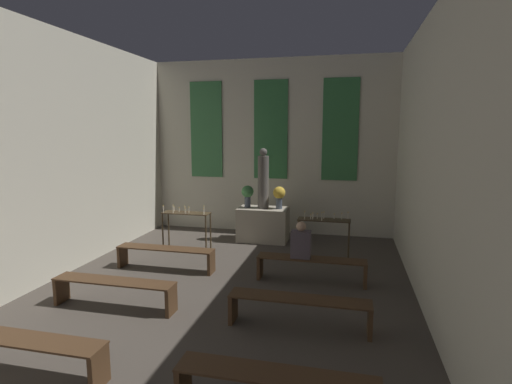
{
  "coord_description": "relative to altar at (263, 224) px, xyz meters",
  "views": [
    {
      "loc": [
        2.09,
        0.05,
        2.79
      ],
      "look_at": [
        0.0,
        8.98,
        1.38
      ],
      "focal_mm": 28.0,
      "sensor_mm": 36.0,
      "label": 1
    }
  ],
  "objects": [
    {
      "name": "pew_back_left",
      "position": [
        -1.47,
        -2.57,
        -0.09
      ],
      "size": [
        2.01,
        0.36,
        0.46
      ],
      "color": "#4C331E",
      "rests_on": "ground_plane"
    },
    {
      "name": "wall_left",
      "position": [
        -3.34,
        -4.41,
        1.92
      ],
      "size": [
        0.12,
        10.98,
        4.7
      ],
      "color": "beige",
      "rests_on": "ground_plane"
    },
    {
      "name": "pew_third_left",
      "position": [
        -1.47,
        -4.39,
        -0.09
      ],
      "size": [
        2.01,
        0.36,
        0.46
      ],
      "color": "#4C331E",
      "rests_on": "ground_plane"
    },
    {
      "name": "flower_vase_right",
      "position": [
        0.41,
        0.0,
        0.79
      ],
      "size": [
        0.31,
        0.31,
        0.56
      ],
      "color": "#4C5666",
      "rests_on": "altar"
    },
    {
      "name": "pew_second_left",
      "position": [
        -1.47,
        -6.22,
        -0.09
      ],
      "size": [
        2.01,
        0.36,
        0.46
      ],
      "color": "#4C331E",
      "rests_on": "ground_plane"
    },
    {
      "name": "person_seated",
      "position": [
        1.27,
        -2.57,
        0.32
      ],
      "size": [
        0.36,
        0.24,
        0.68
      ],
      "color": "#564C56",
      "rests_on": "pew_back_right"
    },
    {
      "name": "pew_third_right",
      "position": [
        1.47,
        -4.39,
        -0.09
      ],
      "size": [
        2.01,
        0.36,
        0.46
      ],
      "color": "#4C331E",
      "rests_on": "ground_plane"
    },
    {
      "name": "pew_back_right",
      "position": [
        1.47,
        -2.57,
        -0.09
      ],
      "size": [
        2.01,
        0.36,
        0.46
      ],
      "color": "#4C331E",
      "rests_on": "ground_plane"
    },
    {
      "name": "statue",
      "position": [
        0.0,
        0.0,
        1.14
      ],
      "size": [
        0.28,
        0.28,
        1.51
      ],
      "color": "#5B5651",
      "rests_on": "altar"
    },
    {
      "name": "wall_back",
      "position": [
        0.0,
        1.02,
        1.95
      ],
      "size": [
        6.8,
        0.16,
        4.7
      ],
      "color": "beige",
      "rests_on": "ground_plane"
    },
    {
      "name": "wall_right",
      "position": [
        3.34,
        -4.41,
        1.92
      ],
      "size": [
        0.12,
        10.98,
        4.7
      ],
      "color": "beige",
      "rests_on": "ground_plane"
    },
    {
      "name": "flower_vase_left",
      "position": [
        -0.41,
        0.0,
        0.79
      ],
      "size": [
        0.31,
        0.31,
        0.56
      ],
      "color": "#4C5666",
      "rests_on": "altar"
    },
    {
      "name": "candle_rack_right",
      "position": [
        1.6,
        -1.16,
        0.31
      ],
      "size": [
        1.13,
        0.37,
        1.08
      ],
      "color": "#473823",
      "rests_on": "ground_plane"
    },
    {
      "name": "altar",
      "position": [
        0.0,
        0.0,
        0.0
      ],
      "size": [
        1.26,
        0.73,
        0.85
      ],
      "color": "#ADA38E",
      "rests_on": "ground_plane"
    },
    {
      "name": "candle_rack_left",
      "position": [
        -1.6,
        -1.17,
        0.31
      ],
      "size": [
        1.13,
        0.37,
        1.09
      ],
      "color": "#473823",
      "rests_on": "ground_plane"
    }
  ]
}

